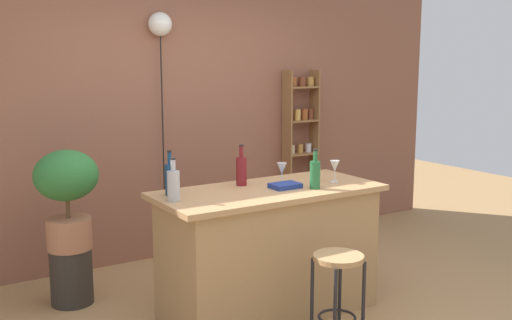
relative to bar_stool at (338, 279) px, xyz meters
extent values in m
cube|color=#8C5642|center=(-0.08, 2.34, 0.94)|extent=(6.40, 0.10, 2.80)
cube|color=#A87F51|center=(-0.08, 0.69, -0.01)|extent=(1.52, 0.68, 0.89)
cube|color=tan|center=(-0.08, 0.69, 0.45)|extent=(1.65, 0.74, 0.04)
cylinder|color=black|center=(-0.12, -0.12, -0.17)|extent=(0.02, 0.02, 0.59)
cylinder|color=black|center=(0.12, -0.12, -0.17)|extent=(0.02, 0.02, 0.59)
cylinder|color=black|center=(-0.12, 0.12, -0.17)|extent=(0.02, 0.02, 0.59)
cylinder|color=black|center=(0.12, 0.12, -0.17)|extent=(0.02, 0.02, 0.59)
torus|color=black|center=(0.00, 0.00, -0.26)|extent=(0.25, 0.25, 0.02)
cylinder|color=#A87F51|center=(0.00, 0.00, 0.14)|extent=(0.33, 0.33, 0.03)
cube|color=olive|center=(1.13, 2.19, 0.40)|extent=(0.02, 0.17, 1.73)
cube|color=olive|center=(1.48, 2.19, 0.40)|extent=(0.02, 0.17, 1.73)
cube|color=olive|center=(1.31, 2.19, -0.29)|extent=(0.33, 0.17, 0.02)
cylinder|color=brown|center=(1.17, 2.19, -0.24)|extent=(0.06, 0.06, 0.07)
cylinder|color=gold|center=(1.28, 2.19, -0.24)|extent=(0.06, 0.06, 0.07)
cylinder|color=beige|center=(1.34, 2.19, -0.24)|extent=(0.06, 0.06, 0.07)
cylinder|color=#AD7A38|center=(1.44, 2.19, -0.24)|extent=(0.06, 0.06, 0.07)
cube|color=olive|center=(1.31, 2.19, 0.06)|extent=(0.33, 0.17, 0.02)
cylinder|color=#AD7A38|center=(1.21, 2.18, 0.11)|extent=(0.07, 0.07, 0.08)
cylinder|color=#994C23|center=(1.30, 2.19, 0.11)|extent=(0.07, 0.07, 0.08)
cylinder|color=#994C23|center=(1.43, 2.19, 0.11)|extent=(0.07, 0.07, 0.08)
cube|color=olive|center=(1.31, 2.19, 0.40)|extent=(0.33, 0.17, 0.02)
cylinder|color=beige|center=(1.19, 2.18, 0.46)|extent=(0.06, 0.06, 0.09)
cylinder|color=#AD7A38|center=(1.30, 2.19, 0.46)|extent=(0.06, 0.06, 0.09)
cylinder|color=silver|center=(1.41, 2.19, 0.46)|extent=(0.06, 0.06, 0.09)
cube|color=olive|center=(1.31, 2.19, 0.75)|extent=(0.33, 0.17, 0.02)
cylinder|color=#994C23|center=(1.18, 2.20, 0.82)|extent=(0.07, 0.07, 0.11)
cylinder|color=gold|center=(1.26, 2.18, 0.82)|extent=(0.07, 0.07, 0.11)
cylinder|color=#994C23|center=(1.35, 2.18, 0.82)|extent=(0.07, 0.07, 0.11)
cylinder|color=brown|center=(1.44, 2.20, 0.82)|extent=(0.07, 0.07, 0.11)
cube|color=olive|center=(1.31, 2.19, 1.10)|extent=(0.33, 0.17, 0.02)
cylinder|color=#994C23|center=(1.21, 2.19, 1.15)|extent=(0.08, 0.08, 0.10)
cylinder|color=brown|center=(1.31, 2.18, 1.15)|extent=(0.08, 0.08, 0.10)
cylinder|color=#AD7A38|center=(1.42, 2.18, 1.15)|extent=(0.08, 0.08, 0.10)
cylinder|color=#2D2823|center=(-1.26, 1.63, -0.24)|extent=(0.32, 0.32, 0.43)
cylinder|color=#A86B4C|center=(-1.26, 1.63, 0.09)|extent=(0.33, 0.33, 0.24)
cylinder|color=brown|center=(-1.26, 1.63, 0.29)|extent=(0.03, 0.03, 0.16)
ellipsoid|color=#2D7033|center=(-1.26, 1.63, 0.54)|extent=(0.48, 0.43, 0.38)
cylinder|color=#B2B2B7|center=(-0.81, 0.71, 0.57)|extent=(0.08, 0.08, 0.20)
cylinder|color=#B2B2B7|center=(-0.81, 0.71, 0.71)|extent=(0.03, 0.03, 0.08)
cylinder|color=black|center=(-0.81, 0.71, 0.75)|extent=(0.04, 0.04, 0.01)
cylinder|color=#236638|center=(0.20, 0.51, 0.57)|extent=(0.08, 0.08, 0.20)
cylinder|color=#236638|center=(0.20, 0.51, 0.71)|extent=(0.03, 0.03, 0.08)
cylinder|color=black|center=(0.20, 0.51, 0.75)|extent=(0.03, 0.03, 0.01)
cylinder|color=maroon|center=(-0.19, 0.89, 0.58)|extent=(0.08, 0.08, 0.21)
cylinder|color=maroon|center=(-0.19, 0.89, 0.72)|extent=(0.03, 0.03, 0.08)
cylinder|color=black|center=(-0.19, 0.89, 0.77)|extent=(0.03, 0.03, 0.01)
cylinder|color=navy|center=(-0.76, 0.88, 0.58)|extent=(0.07, 0.07, 0.21)
cylinder|color=navy|center=(-0.76, 0.88, 0.73)|extent=(0.03, 0.03, 0.08)
cylinder|color=black|center=(-0.76, 0.88, 0.78)|extent=(0.03, 0.03, 0.01)
cylinder|color=silver|center=(0.47, 0.62, 0.48)|extent=(0.06, 0.06, 0.00)
cylinder|color=silver|center=(0.47, 0.62, 0.52)|extent=(0.01, 0.01, 0.08)
cone|color=silver|center=(0.47, 0.62, 0.60)|extent=(0.07, 0.07, 0.08)
cylinder|color=silver|center=(0.07, 0.75, 0.48)|extent=(0.06, 0.06, 0.00)
cylinder|color=silver|center=(0.07, 0.75, 0.52)|extent=(0.01, 0.01, 0.08)
cone|color=silver|center=(0.07, 0.75, 0.60)|extent=(0.07, 0.07, 0.08)
cube|color=navy|center=(0.03, 0.64, 0.49)|extent=(0.21, 0.15, 0.03)
cylinder|color=black|center=(-0.22, 2.23, 0.61)|extent=(0.01, 0.01, 2.15)
sphere|color=white|center=(-0.22, 2.23, 1.69)|extent=(0.21, 0.21, 0.21)
camera|label=1|loc=(-2.44, -2.87, 1.41)|focal=42.76mm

